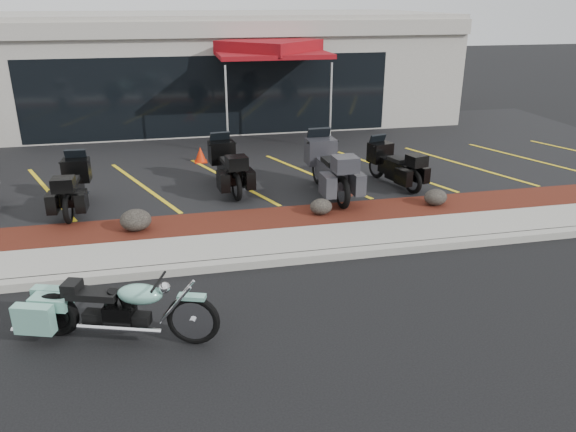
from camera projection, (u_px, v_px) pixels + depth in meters
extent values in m
plane|color=black|center=(271.00, 289.00, 9.38)|extent=(90.00, 90.00, 0.00)
cube|color=gray|center=(262.00, 262.00, 10.18)|extent=(24.00, 0.25, 0.15)
cube|color=gray|center=(256.00, 246.00, 10.81)|extent=(24.00, 1.20, 0.15)
cube|color=#360E0C|center=(247.00, 223.00, 11.90)|extent=(24.00, 1.20, 0.16)
cube|color=black|center=(220.00, 157.00, 16.82)|extent=(26.00, 9.60, 0.15)
cube|color=#9A948B|center=(202.00, 67.00, 21.85)|extent=(18.00, 8.00, 4.00)
cube|color=black|center=(211.00, 97.00, 18.41)|extent=(12.00, 0.06, 2.60)
cube|color=#9A948B|center=(208.00, 29.00, 17.62)|extent=(18.00, 0.30, 0.50)
ellipsoid|color=black|center=(136.00, 220.00, 11.24)|extent=(0.62, 0.52, 0.44)
ellipsoid|color=black|center=(321.00, 207.00, 12.10)|extent=(0.49, 0.41, 0.34)
ellipsoid|color=black|center=(436.00, 197.00, 12.63)|extent=(0.52, 0.43, 0.37)
cone|color=red|center=(200.00, 154.00, 15.97)|extent=(0.34, 0.34, 0.44)
cylinder|color=silver|center=(209.00, 107.00, 16.94)|extent=(0.06, 0.06, 2.60)
cylinder|color=silver|center=(313.00, 110.00, 16.46)|extent=(0.06, 0.06, 2.60)
cylinder|color=silver|center=(235.00, 91.00, 19.84)|extent=(0.06, 0.06, 2.60)
cylinder|color=silver|center=(324.00, 93.00, 19.37)|extent=(0.06, 0.06, 2.60)
cube|color=maroon|center=(269.00, 53.00, 17.62)|extent=(4.40, 4.40, 0.14)
cube|color=maroon|center=(269.00, 46.00, 17.55)|extent=(3.27, 3.27, 0.40)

